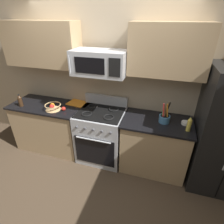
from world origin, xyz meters
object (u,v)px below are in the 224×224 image
object	(u,v)px
cutting_board	(79,103)
utensil_crock	(164,118)
range_oven	(101,135)
prep_bowl	(185,123)
bottle_oil	(189,124)
bottle_soy	(20,101)
apple_loose	(64,109)
microwave	(99,63)
fruit_basket	(53,107)

from	to	relation	value
cutting_board	utensil_crock	bearing A→B (deg)	-7.35
range_oven	prep_bowl	world-z (taller)	range_oven
bottle_oil	bottle_soy	bearing A→B (deg)	-179.15
range_oven	prep_bowl	size ratio (longest dim) A/B	9.63
range_oven	prep_bowl	bearing A→B (deg)	1.44
bottle_soy	range_oven	bearing A→B (deg)	6.98
bottle_soy	apple_loose	bearing A→B (deg)	4.55
utensil_crock	prep_bowl	xyz separation A→B (m)	(0.30, 0.03, -0.05)
range_oven	cutting_board	bearing A→B (deg)	158.05
microwave	bottle_oil	world-z (taller)	microwave
cutting_board	prep_bowl	world-z (taller)	prep_bowl
microwave	cutting_board	bearing A→B (deg)	161.02
apple_loose	cutting_board	distance (m)	0.33
microwave	bottle_soy	size ratio (longest dim) A/B	3.57
prep_bowl	apple_loose	bearing A→B (deg)	-175.76
fruit_basket	bottle_soy	world-z (taller)	bottle_soy
utensil_crock	fruit_basket	bearing A→B (deg)	-175.94
bottle_soy	bottle_oil	world-z (taller)	bottle_oil
microwave	prep_bowl	bearing A→B (deg)	0.18
range_oven	fruit_basket	bearing A→B (deg)	-171.14
fruit_basket	prep_bowl	world-z (taller)	fruit_basket
range_oven	bottle_soy	world-z (taller)	bottle_soy
cutting_board	bottle_soy	xyz separation A→B (m)	(-0.92, -0.37, 0.09)
microwave	apple_loose	world-z (taller)	microwave
apple_loose	prep_bowl	size ratio (longest dim) A/B	0.61
range_oven	cutting_board	world-z (taller)	range_oven
microwave	bottle_oil	xyz separation A→B (m)	(1.33, -0.16, -0.69)
microwave	apple_loose	distance (m)	0.99
range_oven	bottle_oil	world-z (taller)	bottle_oil
microwave	bottle_oil	bearing A→B (deg)	-6.90
bottle_oil	prep_bowl	size ratio (longest dim) A/B	2.03
cutting_board	range_oven	bearing A→B (deg)	-21.95
fruit_basket	apple_loose	world-z (taller)	fruit_basket
cutting_board	bottle_soy	size ratio (longest dim) A/B	1.82
cutting_board	bottle_soy	world-z (taller)	bottle_soy
cutting_board	bottle_soy	distance (m)	1.00
utensil_crock	apple_loose	distance (m)	1.61
utensil_crock	fruit_basket	distance (m)	1.80
bottle_soy	prep_bowl	xyz separation A→B (m)	(2.71, 0.20, -0.08)
fruit_basket	cutting_board	xyz separation A→B (m)	(0.31, 0.32, -0.04)
apple_loose	fruit_basket	bearing A→B (deg)	-175.31
utensil_crock	bottle_soy	xyz separation A→B (m)	(-2.41, -0.18, 0.03)
fruit_basket	microwave	bearing A→B (deg)	10.85
range_oven	microwave	xyz separation A→B (m)	(-0.00, 0.03, 1.24)
range_oven	microwave	bearing A→B (deg)	90.01
utensil_crock	cutting_board	bearing A→B (deg)	172.65
apple_loose	microwave	bearing A→B (deg)	12.69
bottle_soy	bottle_oil	xyz separation A→B (m)	(2.73, 0.04, 0.01)
fruit_basket	bottle_soy	distance (m)	0.61
utensil_crock	bottle_soy	distance (m)	2.41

